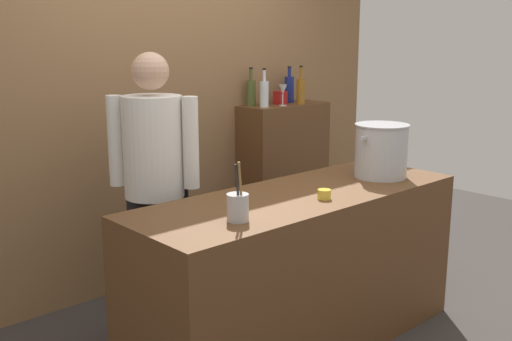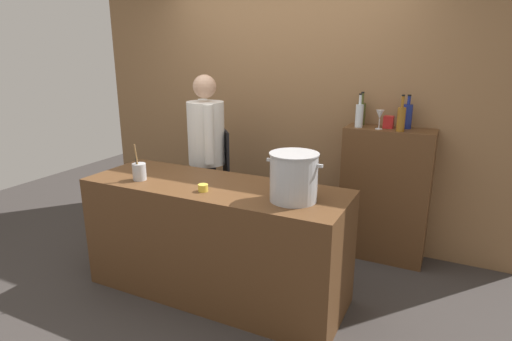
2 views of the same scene
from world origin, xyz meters
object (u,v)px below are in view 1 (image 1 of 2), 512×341
object	(u,v)px
wine_bottle_amber	(301,90)
wine_bottle_cobalt	(289,89)
chef	(154,175)
butter_jar	(324,194)
wine_bottle_olive	(251,92)
spice_tin_red	(280,98)
stockpot_large	(381,151)
utensil_crock	(238,207)
wine_bottle_clear	(264,93)
wine_glass_short	(283,90)

from	to	relation	value
wine_bottle_amber	wine_bottle_cobalt	bearing A→B (deg)	79.09
chef	butter_jar	distance (m)	0.99
butter_jar	wine_bottle_olive	xyz separation A→B (m)	(0.78, 1.44, 0.40)
wine_bottle_cobalt	chef	bearing A→B (deg)	-161.29
butter_jar	chef	bearing A→B (deg)	120.82
spice_tin_red	stockpot_large	bearing A→B (deg)	-106.97
butter_jar	wine_bottle_cobalt	bearing A→B (deg)	50.34
chef	wine_bottle_amber	distance (m)	1.74
spice_tin_red	utensil_crock	bearing A→B (deg)	-140.04
wine_bottle_cobalt	spice_tin_red	bearing A→B (deg)	-163.35
utensil_crock	wine_bottle_clear	distance (m)	1.92
utensil_crock	butter_jar	bearing A→B (deg)	-1.39
spice_tin_red	wine_bottle_clear	bearing A→B (deg)	-163.86
wine_bottle_cobalt	wine_glass_short	xyz separation A→B (m)	(-0.21, -0.13, 0.01)
utensil_crock	wine_bottle_olive	bearing A→B (deg)	46.17
wine_glass_short	spice_tin_red	size ratio (longest dim) A/B	1.58
utensil_crock	wine_glass_short	world-z (taller)	wine_glass_short
butter_jar	wine_bottle_amber	xyz separation A→B (m)	(1.14, 1.26, 0.40)
wine_bottle_cobalt	wine_glass_short	world-z (taller)	wine_bottle_cobalt
wine_bottle_olive	wine_bottle_clear	world-z (taller)	wine_bottle_olive
chef	butter_jar	xyz separation A→B (m)	(0.51, -0.85, -0.04)
stockpot_large	wine_bottle_amber	xyz separation A→B (m)	(0.50, 1.15, 0.26)
chef	butter_jar	world-z (taller)	chef
wine_bottle_cobalt	spice_tin_red	world-z (taller)	wine_bottle_cobalt
wine_bottle_clear	utensil_crock	bearing A→B (deg)	-136.95
wine_bottle_olive	wine_bottle_clear	size ratio (longest dim) A/B	1.01
wine_bottle_amber	wine_glass_short	bearing A→B (deg)	172.50
spice_tin_red	butter_jar	bearing A→B (deg)	-126.85
wine_bottle_amber	wine_bottle_clear	size ratio (longest dim) A/B	1.03
utensil_crock	butter_jar	distance (m)	0.59
stockpot_large	wine_bottle_amber	size ratio (longest dim) A/B	1.28
butter_jar	wine_bottle_cobalt	size ratio (longest dim) A/B	0.25
wine_bottle_olive	wine_bottle_clear	bearing A→B (deg)	-85.07
wine_bottle_clear	spice_tin_red	xyz separation A→B (m)	(0.24, 0.07, -0.06)
chef	wine_bottle_cobalt	xyz separation A→B (m)	(1.68, 0.57, 0.36)
utensil_crock	wine_bottle_amber	world-z (taller)	wine_bottle_amber
wine_bottle_cobalt	wine_glass_short	size ratio (longest dim) A/B	1.77
wine_bottle_olive	wine_glass_short	size ratio (longest dim) A/B	1.80
wine_bottle_cobalt	wine_bottle_olive	size ratio (longest dim) A/B	0.98
wine_bottle_cobalt	utensil_crock	bearing A→B (deg)	-141.56
butter_jar	spice_tin_red	xyz separation A→B (m)	(1.03, 1.37, 0.34)
stockpot_large	wine_bottle_cobalt	xyz separation A→B (m)	(0.53, 1.31, 0.26)
utensil_crock	butter_jar	size ratio (longest dim) A/B	3.99
stockpot_large	wine_bottle_olive	size ratio (longest dim) A/B	1.32
spice_tin_red	chef	bearing A→B (deg)	-161.10
wine_bottle_amber	wine_glass_short	distance (m)	0.18
chef	butter_jar	bearing A→B (deg)	171.46
wine_bottle_cobalt	wine_glass_short	bearing A→B (deg)	-147.20
butter_jar	spice_tin_red	size ratio (longest dim) A/B	0.69
stockpot_large	wine_bottle_cobalt	world-z (taller)	wine_bottle_cobalt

